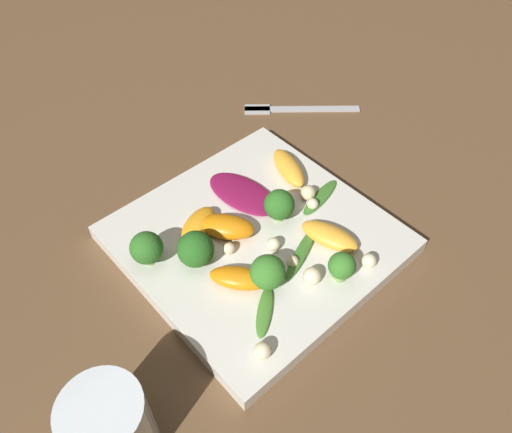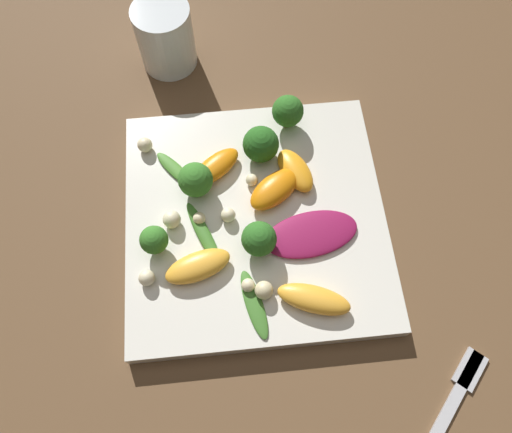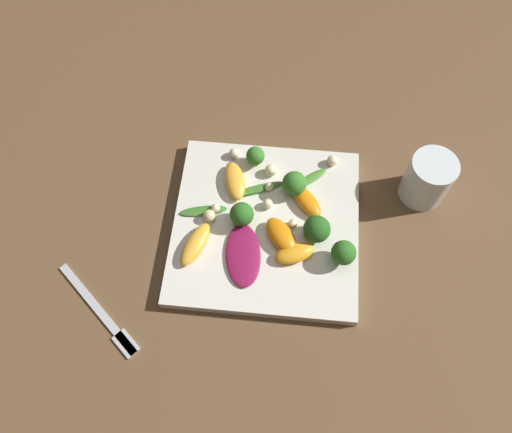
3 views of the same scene
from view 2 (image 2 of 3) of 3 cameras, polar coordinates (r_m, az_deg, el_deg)
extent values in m
plane|color=brown|center=(0.54, -0.06, -0.73)|extent=(2.40, 2.40, 0.00)
cube|color=silver|center=(0.53, -0.06, -0.32)|extent=(0.27, 0.27, 0.02)
cylinder|color=white|center=(0.65, -10.33, 19.55)|extent=(0.07, 0.07, 0.08)
cube|color=#B2B2B7|center=(0.52, 20.10, -22.07)|extent=(0.12, 0.14, 0.01)
cube|color=#B2B2B7|center=(0.54, 23.33, -15.74)|extent=(0.04, 0.04, 0.01)
ellipsoid|color=maroon|center=(0.52, 6.31, -2.01)|extent=(0.10, 0.06, 0.01)
ellipsoid|color=orange|center=(0.54, -4.63, 5.68)|extent=(0.07, 0.06, 0.02)
ellipsoid|color=#FCAD33|center=(0.49, 6.63, -9.36)|extent=(0.08, 0.05, 0.02)
ellipsoid|color=orange|center=(0.53, 2.17, 3.15)|extent=(0.07, 0.06, 0.02)
ellipsoid|color=orange|center=(0.54, 4.50, 5.25)|extent=(0.05, 0.06, 0.02)
ellipsoid|color=#FCAD33|center=(0.50, -6.66, -5.67)|extent=(0.07, 0.05, 0.02)
cylinder|color=#7A9E51|center=(0.58, 3.55, 10.93)|extent=(0.01, 0.01, 0.02)
sphere|color=#2D6B23|center=(0.56, 3.65, 11.94)|extent=(0.04, 0.04, 0.04)
cylinder|color=#84AD5B|center=(0.54, -6.75, 3.38)|extent=(0.01, 0.01, 0.01)
sphere|color=#387A28|center=(0.52, -6.94, 4.19)|extent=(0.04, 0.04, 0.04)
cylinder|color=#84AD5B|center=(0.51, 0.12, -3.26)|extent=(0.01, 0.01, 0.01)
sphere|color=#2D6B23|center=(0.49, 0.12, -2.59)|extent=(0.04, 0.04, 0.04)
cylinder|color=#84AD5B|center=(0.52, -11.29, -3.22)|extent=(0.01, 0.01, 0.01)
sphere|color=#387A28|center=(0.50, -11.59, -2.64)|extent=(0.03, 0.03, 0.03)
cylinder|color=#7A9E51|center=(0.56, 0.54, 7.35)|extent=(0.01, 0.01, 0.01)
sphere|color=#26601E|center=(0.54, 0.56, 8.26)|extent=(0.04, 0.04, 0.04)
ellipsoid|color=#3D7528|center=(0.49, -0.21, -9.99)|extent=(0.03, 0.07, 0.00)
ellipsoid|color=#47842D|center=(0.55, -9.18, 5.27)|extent=(0.05, 0.06, 0.01)
ellipsoid|color=#3D7528|center=(0.52, -5.98, -2.04)|extent=(0.04, 0.08, 0.01)
sphere|color=beige|center=(0.57, -12.58, 7.99)|extent=(0.02, 0.02, 0.02)
sphere|color=beige|center=(0.49, -0.91, -7.86)|extent=(0.01, 0.01, 0.01)
sphere|color=beige|center=(0.50, -12.38, -6.87)|extent=(0.02, 0.02, 0.02)
sphere|color=beige|center=(0.54, -0.10, 4.24)|extent=(0.01, 0.01, 0.01)
sphere|color=beige|center=(0.52, -3.22, 0.29)|extent=(0.02, 0.02, 0.02)
sphere|color=beige|center=(0.52, -6.50, -0.39)|extent=(0.01, 0.01, 0.01)
sphere|color=beige|center=(0.49, 1.17, -8.40)|extent=(0.02, 0.02, 0.02)
sphere|color=beige|center=(0.52, -9.59, -0.80)|extent=(0.02, 0.02, 0.02)
camera|label=1|loc=(0.52, -53.47, 45.84)|focal=35.00mm
camera|label=3|loc=(0.45, 100.92, 44.28)|focal=35.00mm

